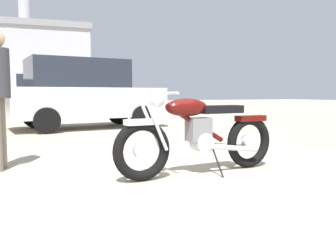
# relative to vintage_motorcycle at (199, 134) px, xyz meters

# --- Properties ---
(ground_plane) EXTENTS (80.00, 80.00, 0.00)m
(ground_plane) POSITION_rel_vintage_motorcycle_xyz_m (-0.12, -0.16, -0.45)
(ground_plane) COLOR tan
(vintage_motorcycle) EXTENTS (2.08, 0.62, 0.94)m
(vintage_motorcycle) POSITION_rel_vintage_motorcycle_xyz_m (0.00, 0.00, 0.00)
(vintage_motorcycle) COLOR black
(vintage_motorcycle) RESTS_ON ground_plane
(silver_sedan_mid) EXTENTS (4.03, 2.09, 1.78)m
(silver_sedan_mid) POSITION_rel_vintage_motorcycle_xyz_m (-0.10, 5.86, 0.47)
(silver_sedan_mid) COLOR black
(silver_sedan_mid) RESTS_ON ground_plane
(blue_hatchback_right) EXTENTS (4.04, 2.12, 1.78)m
(blue_hatchback_right) POSITION_rel_vintage_motorcycle_xyz_m (-0.07, 14.11, 0.47)
(blue_hatchback_right) COLOR black
(blue_hatchback_right) RESTS_ON ground_plane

